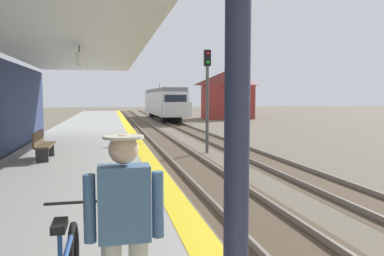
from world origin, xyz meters
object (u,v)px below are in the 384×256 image
at_px(commuter_person, 125,232).
at_px(distant_trackside_house, 227,93).
at_px(platform_bench, 43,144).
at_px(rail_signal_post, 207,90).
at_px(approaching_train, 164,102).

height_order(commuter_person, distant_trackside_house, distant_trackside_house).
bearing_deg(distant_trackside_house, platform_bench, -116.25).
height_order(commuter_person, platform_bench, commuter_person).
distance_m(rail_signal_post, distant_trackside_house, 31.04).
bearing_deg(rail_signal_post, approaching_train, 86.24).
relative_size(platform_bench, distant_trackside_house, 0.24).
xyz_separation_m(rail_signal_post, platform_bench, (-6.91, -6.02, -1.82)).
bearing_deg(commuter_person, platform_bench, 102.65).
bearing_deg(platform_bench, distant_trackside_house, 63.75).
xyz_separation_m(approaching_train, commuter_person, (-6.63, -44.14, -0.34)).
relative_size(rail_signal_post, platform_bench, 3.25).
height_order(platform_bench, distant_trackside_house, distant_trackside_house).
distance_m(approaching_train, commuter_person, 44.63).
relative_size(approaching_train, commuter_person, 11.74).
bearing_deg(distant_trackside_house, approaching_train, -175.40).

